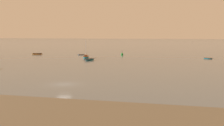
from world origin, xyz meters
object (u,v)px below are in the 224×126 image
object	(u,v)px
rowboat_moored_6	(37,54)
rowboat_moored_7	(90,60)
rowboat_moored_5	(81,55)
rowboat_moored_9	(208,58)
sailboat_moored_0	(86,57)
channel_buoy	(122,54)

from	to	relation	value
rowboat_moored_6	rowboat_moored_7	size ratio (longest dim) A/B	1.00
rowboat_moored_5	rowboat_moored_6	xyz separation A→B (m)	(-20.32, -0.57, 0.06)
rowboat_moored_5	rowboat_moored_9	world-z (taller)	rowboat_moored_9
sailboat_moored_0	rowboat_moored_7	world-z (taller)	sailboat_moored_0
rowboat_moored_6	channel_buoy	xyz separation A→B (m)	(37.22, 4.14, 0.26)
rowboat_moored_6	channel_buoy	world-z (taller)	channel_buoy
channel_buoy	sailboat_moored_0	bearing A→B (deg)	-123.20
rowboat_moored_7	channel_buoy	xyz separation A→B (m)	(6.25, 24.48, 0.26)
rowboat_moored_6	rowboat_moored_9	xyz separation A→B (m)	(70.98, -4.64, -0.06)
rowboat_moored_6	rowboat_moored_9	bearing A→B (deg)	165.22
rowboat_moored_5	rowboat_moored_7	bearing A→B (deg)	-68.24
rowboat_moored_5	rowboat_moored_9	bearing A→B (deg)	-11.11
rowboat_moored_5	rowboat_moored_7	distance (m)	23.46
sailboat_moored_0	channel_buoy	distance (m)	19.08
rowboat_moored_9	channel_buoy	xyz separation A→B (m)	(-33.76, 8.78, 0.32)
rowboat_moored_9	sailboat_moored_0	bearing A→B (deg)	-148.48
rowboat_moored_5	channel_buoy	xyz separation A→B (m)	(16.90, 3.57, 0.33)
rowboat_moored_5	rowboat_moored_6	bearing A→B (deg)	176.37
rowboat_moored_9	channel_buoy	distance (m)	34.89
rowboat_moored_9	rowboat_moored_6	bearing A→B (deg)	-161.44
rowboat_moored_5	rowboat_moored_6	size ratio (longest dim) A/B	0.67
rowboat_moored_7	rowboat_moored_9	bearing A→B (deg)	127.71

